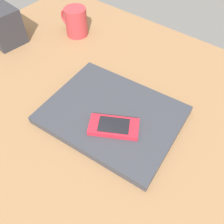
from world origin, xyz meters
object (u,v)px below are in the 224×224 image
(coffee_mug, at_px, (76,22))
(cell_phone_on_laptop, at_px, (114,127))
(desk_organizer, at_px, (1,25))
(laptop_closed, at_px, (112,115))

(coffee_mug, bearing_deg, cell_phone_on_laptop, 144.92)
(cell_phone_on_laptop, distance_m, desk_organizer, 0.52)
(desk_organizer, height_order, coffee_mug, desk_organizer)
(laptop_closed, bearing_deg, cell_phone_on_laptop, 127.67)
(desk_organizer, relative_size, coffee_mug, 1.18)
(cell_phone_on_laptop, relative_size, desk_organizer, 1.01)
(cell_phone_on_laptop, bearing_deg, laptop_closed, -46.96)
(desk_organizer, bearing_deg, cell_phone_on_laptop, 177.27)
(desk_organizer, bearing_deg, coffee_mug, -126.69)
(laptop_closed, height_order, coffee_mug, coffee_mug)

